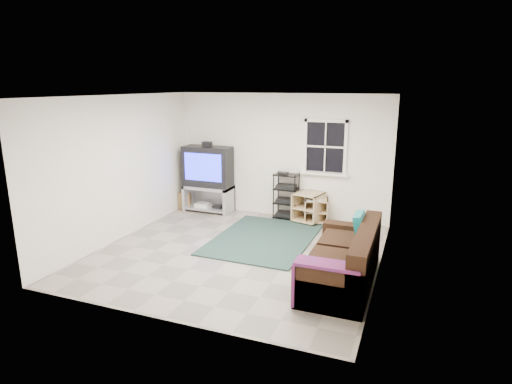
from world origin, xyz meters
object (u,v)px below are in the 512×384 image
at_px(tv_unit, 208,173).
at_px(av_rack, 286,199).
at_px(sofa, 344,262).
at_px(side_table_right, 316,209).
at_px(side_table_left, 310,206).

xyz_separation_m(tv_unit, av_rack, (1.78, 0.09, -0.43)).
bearing_deg(tv_unit, sofa, -36.19).
bearing_deg(side_table_right, tv_unit, -178.57).
height_order(tv_unit, side_table_right, tv_unit).
relative_size(side_table_right, sofa, 0.27).
bearing_deg(sofa, tv_unit, 143.81).
relative_size(side_table_left, side_table_right, 1.20).
distance_m(side_table_left, sofa, 2.82).
height_order(av_rack, side_table_left, av_rack).
relative_size(tv_unit, sofa, 0.78).
xyz_separation_m(tv_unit, side_table_right, (2.44, 0.06, -0.57)).
xyz_separation_m(av_rack, side_table_right, (0.66, -0.03, -0.14)).
height_order(side_table_left, sofa, sofa).
bearing_deg(sofa, side_table_left, 114.13).
height_order(side_table_right, sofa, sofa).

